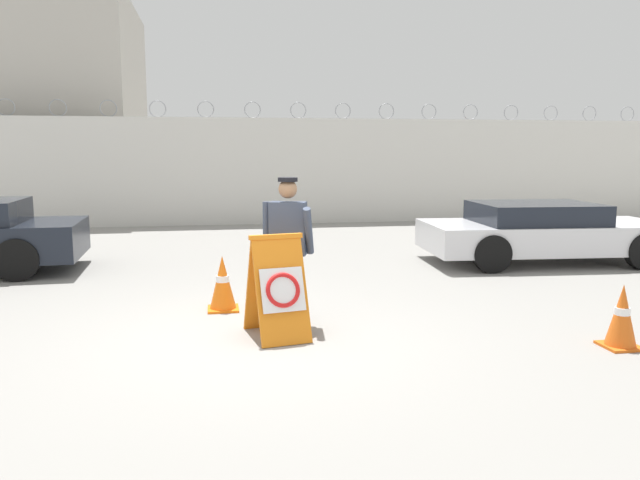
# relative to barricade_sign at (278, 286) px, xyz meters

# --- Properties ---
(ground_plane) EXTENTS (90.00, 90.00, 0.00)m
(ground_plane) POSITION_rel_barricade_sign_xyz_m (-0.19, 0.00, -0.59)
(ground_plane) COLOR gray
(perimeter_wall) EXTENTS (36.00, 0.30, 3.47)m
(perimeter_wall) POSITION_rel_barricade_sign_xyz_m (-0.19, 11.15, 0.93)
(perimeter_wall) COLOR silver
(perimeter_wall) RESTS_ON ground_plane
(building_block) EXTENTS (6.13, 7.01, 6.94)m
(building_block) POSITION_rel_barricade_sign_xyz_m (-6.27, 15.65, 2.88)
(building_block) COLOR #B2ADA3
(building_block) RESTS_ON ground_plane
(barricade_sign) EXTENTS (0.73, 0.93, 1.18)m
(barricade_sign) POSITION_rel_barricade_sign_xyz_m (0.00, 0.00, 0.00)
(barricade_sign) COLOR orange
(barricade_sign) RESTS_ON ground_plane
(security_guard) EXTENTS (0.62, 0.53, 1.78)m
(security_guard) POSITION_rel_barricade_sign_xyz_m (0.20, 0.61, 0.41)
(security_guard) COLOR #514C42
(security_guard) RESTS_ON ground_plane
(traffic_cone_near) EXTENTS (0.41, 0.41, 0.73)m
(traffic_cone_near) POSITION_rel_barricade_sign_xyz_m (-0.60, 1.33, -0.22)
(traffic_cone_near) COLOR orange
(traffic_cone_near) RESTS_ON ground_plane
(traffic_cone_mid) EXTENTS (0.38, 0.38, 0.69)m
(traffic_cone_mid) POSITION_rel_barricade_sign_xyz_m (3.60, -1.01, -0.24)
(traffic_cone_mid) COLOR orange
(traffic_cone_mid) RESTS_ON ground_plane
(parked_car_far_side) EXTENTS (4.64, 2.24, 1.13)m
(parked_car_far_side) POSITION_rel_barricade_sign_xyz_m (5.44, 3.94, 0.00)
(parked_car_far_side) COLOR black
(parked_car_far_side) RESTS_ON ground_plane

